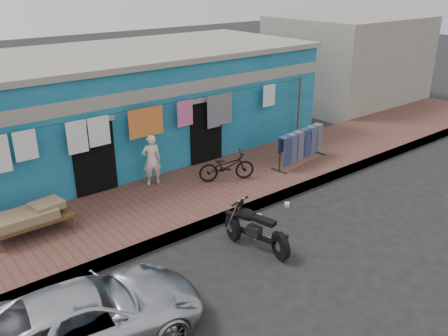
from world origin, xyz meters
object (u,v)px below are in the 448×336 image
(seated_person, at_px, (152,160))
(bicycle, at_px, (227,163))
(car, at_px, (88,316))
(motorcycle, at_px, (256,228))
(jeans_rack, at_px, (301,146))
(charpoy, at_px, (32,221))

(seated_person, height_order, bicycle, seated_person)
(car, relative_size, bicycle, 2.49)
(car, distance_m, motorcycle, 3.97)
(car, xyz_separation_m, jeans_rack, (7.95, 2.92, 0.23))
(seated_person, height_order, charpoy, seated_person)
(motorcycle, xyz_separation_m, jeans_rack, (4.00, 2.46, 0.26))
(seated_person, bearing_deg, charpoy, 26.69)
(seated_person, xyz_separation_m, jeans_rack, (4.25, -1.37, -0.18))
(motorcycle, height_order, jeans_rack, jeans_rack)
(jeans_rack, bearing_deg, charpoy, 174.73)
(motorcycle, distance_m, charpoy, 4.82)
(bicycle, xyz_separation_m, charpoy, (-5.09, 0.37, -0.19))
(motorcycle, bearing_deg, charpoy, 126.64)
(motorcycle, bearing_deg, jeans_rack, 19.27)
(motorcycle, height_order, charpoy, motorcycle)
(bicycle, xyz_separation_m, motorcycle, (-1.46, -2.80, -0.23))
(seated_person, distance_m, charpoy, 3.47)
(car, height_order, jeans_rack, jeans_rack)
(bicycle, height_order, charpoy, bicycle)
(bicycle, relative_size, motorcycle, 0.92)
(charpoy, bearing_deg, bicycle, -4.13)
(motorcycle, bearing_deg, car, 174.27)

